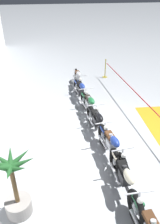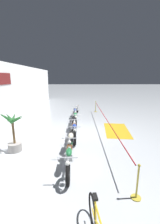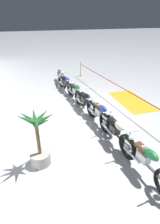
{
  "view_description": "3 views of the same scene",
  "coord_description": "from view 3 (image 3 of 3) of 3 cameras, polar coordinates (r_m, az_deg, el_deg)",
  "views": [
    {
      "loc": [
        -6.04,
        2.5,
        4.6
      ],
      "look_at": [
        0.95,
        1.08,
        0.42
      ],
      "focal_mm": 35.0,
      "sensor_mm": 36.0,
      "label": 1
    },
    {
      "loc": [
        -8.83,
        0.32,
        3.28
      ],
      "look_at": [
        0.94,
        0.28,
        0.98
      ],
      "focal_mm": 24.0,
      "sensor_mm": 36.0,
      "label": 2
    },
    {
      "loc": [
        -6.65,
        3.62,
        3.84
      ],
      "look_at": [
        -0.97,
        1.31,
        0.53
      ],
      "focal_mm": 28.0,
      "sensor_mm": 36.0,
      "label": 3
    }
  ],
  "objects": [
    {
      "name": "motorcycle_blue_5",
      "position": [
        10.39,
        -4.45,
        9.26
      ],
      "size": [
        2.27,
        0.62,
        0.92
      ],
      "color": "black",
      "rests_on": "ground"
    },
    {
      "name": "stanchion_mid_left",
      "position": [
        13.32,
        0.15,
        13.16
      ],
      "size": [
        0.28,
        0.28,
        1.05
      ],
      "color": "gold",
      "rests_on": "ground"
    },
    {
      "name": "motorcycle_black_3",
      "position": [
        8.04,
        1.67,
        3.51
      ],
      "size": [
        2.16,
        0.62,
        0.94
      ],
      "color": "black",
      "rests_on": "ground"
    },
    {
      "name": "potted_palm_left_of_row",
      "position": [
        5.08,
        -13.43,
        -9.4
      ],
      "size": [
        0.91,
        1.02,
        1.9
      ],
      "color": "gray",
      "rests_on": "ground"
    },
    {
      "name": "ground_plane",
      "position": [
        8.49,
        5.75,
        1.28
      ],
      "size": [
        120.0,
        120.0,
        0.0
      ],
      "primitive_type": "plane",
      "color": "#B2B7BC"
    },
    {
      "name": "motorcycle_green_0",
      "position": [
        5.17,
        20.32,
        -14.4
      ],
      "size": [
        2.3,
        0.62,
        0.95
      ],
      "color": "black",
      "rests_on": "ground"
    },
    {
      "name": "stanchion_far_left",
      "position": [
        7.76,
        19.31,
        3.08
      ],
      "size": [
        10.51,
        0.28,
        1.05
      ],
      "color": "gold",
      "rests_on": "ground"
    },
    {
      "name": "motorcycle_cream_1",
      "position": [
        6.02,
        11.54,
        -6.34
      ],
      "size": [
        2.28,
        0.62,
        0.96
      ],
      "color": "black",
      "rests_on": "ground"
    },
    {
      "name": "motorcycle_blue_2",
      "position": [
        7.0,
        6.58,
        -0.65
      ],
      "size": [
        2.16,
        0.62,
        0.95
      ],
      "color": "black",
      "rests_on": "ground"
    },
    {
      "name": "motorcycle_green_4",
      "position": [
        9.13,
        -1.3,
        6.62
      ],
      "size": [
        2.24,
        0.62,
        0.92
      ],
      "color": "black",
      "rests_on": "ground"
    },
    {
      "name": "motorcycle_silver_6",
      "position": [
        11.7,
        -5.99,
        11.43
      ],
      "size": [
        2.3,
        0.62,
        0.94
      ],
      "color": "black",
      "rests_on": "ground"
    },
    {
      "name": "floor_banner",
      "position": [
        9.59,
        16.42,
        3.54
      ],
      "size": [
        2.91,
        1.72,
        0.01
      ],
      "primitive_type": "cube",
      "rotation": [
        0.0,
        0.0,
        -0.1
      ],
      "color": "#B78E19",
      "rests_on": "ground"
    }
  ]
}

